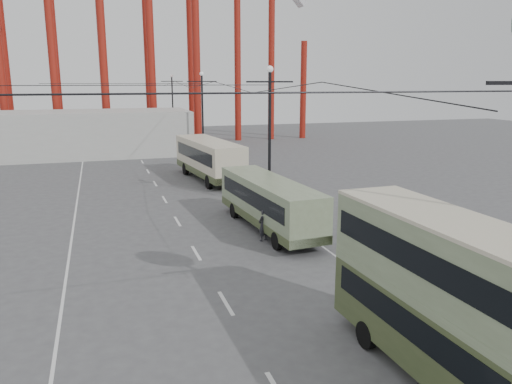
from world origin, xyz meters
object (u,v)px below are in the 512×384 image
object	(u,v)px
double_decker_bus	(452,296)
single_decker_green	(269,202)
pedestrian	(263,225)
single_decker_cream	(209,158)

from	to	relation	value
double_decker_bus	single_decker_green	size ratio (longest dim) A/B	0.86
double_decker_bus	pedestrian	xyz separation A→B (m)	(-0.76, 13.85, -1.82)
pedestrian	single_decker_cream	bearing A→B (deg)	-121.64
single_decker_cream	single_decker_green	bearing A→B (deg)	-96.02
single_decker_green	pedestrian	distance (m)	2.28
pedestrian	single_decker_green	bearing A→B (deg)	-146.31
double_decker_bus	single_decker_cream	world-z (taller)	double_decker_bus
single_decker_green	pedestrian	bearing A→B (deg)	-121.82
single_decker_green	double_decker_bus	bearing A→B (deg)	-95.06
single_decker_green	single_decker_cream	xyz separation A→B (m)	(-0.10, 15.51, 0.28)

